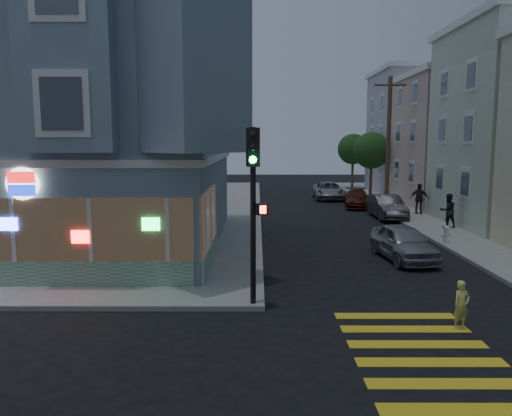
{
  "coord_description": "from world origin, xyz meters",
  "views": [
    {
      "loc": [
        2.79,
        -11.31,
        4.68
      ],
      "look_at": [
        2.74,
        6.37,
        2.32
      ],
      "focal_mm": 35.0,
      "sensor_mm": 36.0,
      "label": 1
    }
  ],
  "objects_px": {
    "street_tree_far": "(353,149)",
    "fire_hydrant": "(446,234)",
    "pedestrian_b": "(419,199)",
    "parked_car_b": "(387,207)",
    "running_child": "(462,305)",
    "parked_car_a": "(403,242)",
    "parked_car_d": "(328,191)",
    "utility_pole": "(388,140)",
    "street_tree_near": "(371,151)",
    "pedestrian_a": "(448,211)",
    "traffic_signal": "(254,186)",
    "parked_car_c": "(357,199)"
  },
  "relations": [
    {
      "from": "pedestrian_b",
      "to": "parked_car_a",
      "type": "relative_size",
      "value": 0.47
    },
    {
      "from": "utility_pole",
      "to": "pedestrian_b",
      "type": "relative_size",
      "value": 4.68
    },
    {
      "from": "utility_pole",
      "to": "parked_car_c",
      "type": "xyz_separation_m",
      "value": [
        -2.08,
        0.06,
        -4.18
      ]
    },
    {
      "from": "pedestrian_a",
      "to": "parked_car_c",
      "type": "height_order",
      "value": "pedestrian_a"
    },
    {
      "from": "running_child",
      "to": "parked_car_a",
      "type": "bearing_deg",
      "value": 66.76
    },
    {
      "from": "pedestrian_b",
      "to": "pedestrian_a",
      "type": "bearing_deg",
      "value": 113.47
    },
    {
      "from": "parked_car_d",
      "to": "fire_hydrant",
      "type": "relative_size",
      "value": 6.38
    },
    {
      "from": "parked_car_b",
      "to": "parked_car_a",
      "type": "bearing_deg",
      "value": -102.02
    },
    {
      "from": "traffic_signal",
      "to": "running_child",
      "type": "bearing_deg",
      "value": -31.14
    },
    {
      "from": "parked_car_a",
      "to": "parked_car_b",
      "type": "bearing_deg",
      "value": 73.01
    },
    {
      "from": "fire_hydrant",
      "to": "pedestrian_b",
      "type": "bearing_deg",
      "value": 79.4
    },
    {
      "from": "street_tree_near",
      "to": "running_child",
      "type": "bearing_deg",
      "value": -98.36
    },
    {
      "from": "parked_car_a",
      "to": "parked_car_d",
      "type": "distance_m",
      "value": 21.12
    },
    {
      "from": "parked_car_d",
      "to": "fire_hydrant",
      "type": "xyz_separation_m",
      "value": [
        2.7,
        -18.48,
        -0.13
      ]
    },
    {
      "from": "street_tree_near",
      "to": "parked_car_c",
      "type": "height_order",
      "value": "street_tree_near"
    },
    {
      "from": "pedestrian_b",
      "to": "parked_car_a",
      "type": "xyz_separation_m",
      "value": [
        -4.4,
        -11.72,
        -0.41
      ]
    },
    {
      "from": "running_child",
      "to": "parked_car_c",
      "type": "distance_m",
      "value": 23.44
    },
    {
      "from": "running_child",
      "to": "parked_car_c",
      "type": "xyz_separation_m",
      "value": [
        2.03,
        23.35,
        -0.0
      ]
    },
    {
      "from": "running_child",
      "to": "pedestrian_a",
      "type": "height_order",
      "value": "pedestrian_a"
    },
    {
      "from": "utility_pole",
      "to": "parked_car_d",
      "type": "distance_m",
      "value": 7.48
    },
    {
      "from": "pedestrian_b",
      "to": "parked_car_b",
      "type": "xyz_separation_m",
      "value": [
        -2.3,
        -1.0,
        -0.39
      ]
    },
    {
      "from": "street_tree_near",
      "to": "parked_car_c",
      "type": "xyz_separation_m",
      "value": [
        -2.28,
        -5.94,
        -3.31
      ]
    },
    {
      "from": "parked_car_d",
      "to": "pedestrian_b",
      "type": "bearing_deg",
      "value": -62.84
    },
    {
      "from": "utility_pole",
      "to": "traffic_signal",
      "type": "bearing_deg",
      "value": -113.1
    },
    {
      "from": "parked_car_a",
      "to": "pedestrian_a",
      "type": "bearing_deg",
      "value": 51.5
    },
    {
      "from": "pedestrian_b",
      "to": "parked_car_c",
      "type": "relative_size",
      "value": 0.45
    },
    {
      "from": "running_child",
      "to": "pedestrian_b",
      "type": "distance_m",
      "value": 19.82
    },
    {
      "from": "utility_pole",
      "to": "fire_hydrant",
      "type": "bearing_deg",
      "value": -93.03
    },
    {
      "from": "utility_pole",
      "to": "parked_car_d",
      "type": "xyz_separation_m",
      "value": [
        -3.4,
        5.26,
        -4.1
      ]
    },
    {
      "from": "pedestrian_b",
      "to": "parked_car_b",
      "type": "relative_size",
      "value": 0.44
    },
    {
      "from": "street_tree_near",
      "to": "pedestrian_a",
      "type": "bearing_deg",
      "value": -87.38
    },
    {
      "from": "street_tree_near",
      "to": "street_tree_far",
      "type": "height_order",
      "value": "same"
    },
    {
      "from": "street_tree_far",
      "to": "fire_hydrant",
      "type": "relative_size",
      "value": 6.71
    },
    {
      "from": "pedestrian_b",
      "to": "parked_car_b",
      "type": "bearing_deg",
      "value": 48.21
    },
    {
      "from": "street_tree_near",
      "to": "fire_hydrant",
      "type": "relative_size",
      "value": 6.71
    },
    {
      "from": "running_child",
      "to": "street_tree_near",
      "type": "bearing_deg",
      "value": 63.81
    },
    {
      "from": "parked_car_a",
      "to": "parked_car_d",
      "type": "height_order",
      "value": "same"
    },
    {
      "from": "street_tree_far",
      "to": "parked_car_b",
      "type": "relative_size",
      "value": 1.2
    },
    {
      "from": "street_tree_near",
      "to": "parked_car_c",
      "type": "bearing_deg",
      "value": -110.97
    },
    {
      "from": "fire_hydrant",
      "to": "parked_car_b",
      "type": "bearing_deg",
      "value": 94.24
    },
    {
      "from": "parked_car_c",
      "to": "running_child",
      "type": "bearing_deg",
      "value": -87.08
    },
    {
      "from": "pedestrian_b",
      "to": "parked_car_b",
      "type": "height_order",
      "value": "pedestrian_b"
    },
    {
      "from": "utility_pole",
      "to": "street_tree_near",
      "type": "distance_m",
      "value": 6.06
    },
    {
      "from": "parked_car_b",
      "to": "parked_car_c",
      "type": "relative_size",
      "value": 1.03
    },
    {
      "from": "street_tree_near",
      "to": "parked_car_d",
      "type": "xyz_separation_m",
      "value": [
        -3.6,
        -0.74,
        -3.23
      ]
    },
    {
      "from": "parked_car_b",
      "to": "parked_car_d",
      "type": "relative_size",
      "value": 0.87
    },
    {
      "from": "parked_car_a",
      "to": "parked_car_d",
      "type": "bearing_deg",
      "value": 84.1
    },
    {
      "from": "street_tree_near",
      "to": "pedestrian_a",
      "type": "height_order",
      "value": "street_tree_near"
    },
    {
      "from": "utility_pole",
      "to": "parked_car_a",
      "type": "height_order",
      "value": "utility_pole"
    },
    {
      "from": "street_tree_far",
      "to": "running_child",
      "type": "bearing_deg",
      "value": -96.59
    }
  ]
}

